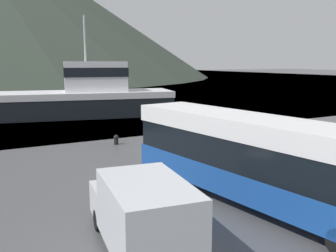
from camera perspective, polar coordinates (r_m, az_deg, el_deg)
The scene contains 5 objects.
tour_bus at distance 14.94m, azimuth 12.94°, elevation -4.49°, with size 4.21×12.58×3.44m.
delivery_van at distance 11.21m, azimuth -3.99°, elevation -12.98°, with size 2.84×5.46×2.29m.
fishing_boat at distance 39.07m, azimuth -13.10°, elevation 4.44°, with size 19.93×9.37×10.02m.
storage_bin at distance 20.11m, azimuth 13.74°, elevation -4.88°, with size 1.20×0.99×1.07m.
mooring_bollard at distance 25.52m, azimuth -7.91°, elevation -2.02°, with size 0.34×0.34×0.66m.
Camera 1 is at (-10.72, -4.18, 5.56)m, focal length 40.00 mm.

